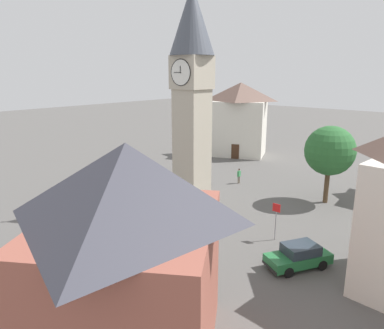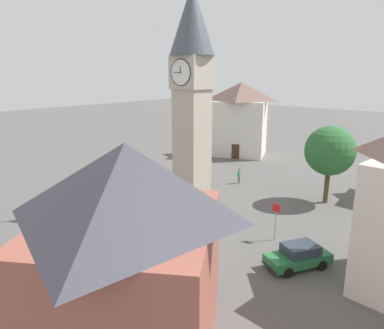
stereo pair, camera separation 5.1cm
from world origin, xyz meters
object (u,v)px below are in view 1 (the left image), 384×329
Objects in this scene: car_blue_kerb at (62,236)px; car_red_corner at (299,256)px; car_silver_kerb at (191,175)px; building_shop_left at (130,253)px; car_white_side at (73,190)px; road_sign at (276,216)px; pedestrian at (239,175)px; tree at (330,151)px; building_hall_far at (240,119)px; clock_tower at (192,83)px.

car_blue_kerb is 16.14m from car_red_corner.
building_shop_left is (-15.06, 21.24, 4.03)m from car_silver_kerb.
car_silver_kerb is 0.99× the size of car_white_side.
pedestrian is at bearing -45.61° from road_sign.
building_hall_far is (17.71, -11.95, 0.38)m from tree.
tree is at bearing 145.99° from building_hall_far.
road_sign is (-10.90, -10.74, 1.14)m from car_blue_kerb.
car_red_corner is 22.79m from car_white_side.
tree is at bearing -167.63° from car_silver_kerb.
car_white_side is 0.41× the size of building_hall_far.
car_blue_kerb is at bearing 30.63° from car_red_corner.
pedestrian is at bearing 1.55° from tree.
car_blue_kerb is at bearing 63.14° from tree.
road_sign is at bearing -40.11° from car_red_corner.
car_red_corner is 12.41m from building_shop_left.
car_blue_kerb is 20.81m from pedestrian.
pedestrian is (-1.07, -20.78, 0.25)m from car_blue_kerb.
car_blue_kerb is 23.96m from tree.
building_shop_left is at bearing 122.58° from clock_tower.
building_shop_left is (2.27, 11.52, 4.03)m from car_red_corner.
tree reaches higher than car_blue_kerb.
road_sign is at bearing 153.31° from car_silver_kerb.
car_silver_kerb and car_red_corner have the same top height.
road_sign reaches higher than car_blue_kerb.
building_shop_left reaches higher than car_silver_kerb.
building_hall_far reaches higher than building_shop_left.
building_shop_left is 3.82× the size of road_sign.
clock_tower is 2.61× the size of tree.
car_white_side is (8.81, -6.28, 0.00)m from car_blue_kerb.
pedestrian is at bearing -44.41° from car_red_corner.
car_blue_kerb is at bearing 80.23° from clock_tower.
car_blue_kerb is 34.05m from building_hall_far.
building_shop_left is (-0.96, 24.33, -0.19)m from tree.
building_hall_far is at bearing -77.94° from car_blue_kerb.
car_blue_kerb is 0.39× the size of building_hall_far.
car_white_side is at bearing 4.89° from car_red_corner.
building_shop_left is 14.35m from road_sign.
tree is (-8.64, -9.31, -6.12)m from clock_tower.
car_red_corner is at bearing -149.37° from car_blue_kerb.
road_sign is (-9.83, 10.04, 0.89)m from pedestrian.
clock_tower is 6.80× the size of road_sign.
clock_tower is 18.91m from building_shop_left.
clock_tower reaches higher than tree.
building_shop_left reaches higher than car_blue_kerb.
building_shop_left is 1.01× the size of building_hall_far.
pedestrian is at bearing -124.27° from car_white_side.
building_hall_far is at bearing -49.79° from car_red_corner.
car_blue_kerb is 2.45× the size of pedestrian.
car_silver_kerb is (5.46, -6.22, -10.34)m from clock_tower.
tree is 24.35m from building_shop_left.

